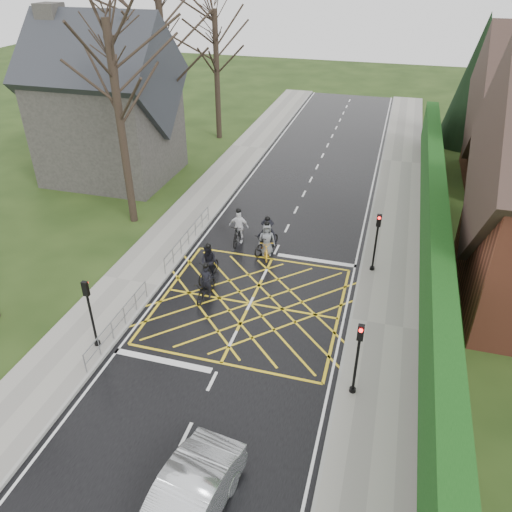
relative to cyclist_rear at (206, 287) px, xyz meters
The scene contains 22 objects.
ground 2.17m from the cyclist_rear, ahead, with size 120.00×120.00×0.00m, color black.
road 2.17m from the cyclist_rear, ahead, with size 9.00×80.00×0.01m, color black.
sidewalk_right 8.11m from the cyclist_rear, ahead, with size 3.00×80.00×0.15m, color gray.
sidewalk_left 3.95m from the cyclist_rear, behind, with size 3.00×80.00×0.15m, color gray.
stone_wall 11.56m from the cyclist_rear, 31.62° to the left, with size 0.50×38.00×0.70m, color slate.
hedge 11.65m from the cyclist_rear, 31.62° to the left, with size 0.90×38.00×2.80m, color black.
conifer 29.38m from the cyclist_rear, 63.77° to the left, with size 4.60×4.60×10.00m.
church 17.18m from the cyclist_rear, 133.51° to the left, with size 8.80×7.80×11.00m.
tree_near 11.75m from the cyclist_rear, 138.76° to the left, with size 9.24×9.24×11.44m.
tree_mid 18.03m from the cyclist_rear, 119.37° to the left, with size 10.08×10.08×12.48m.
tree_far 24.13m from the cyclist_rear, 108.10° to the left, with size 8.40×8.40×10.40m.
railing_south 4.29m from the cyclist_rear, 126.65° to the right, with size 0.05×5.04×1.03m.
railing_north 4.80m from the cyclist_rear, 122.26° to the left, with size 0.05×6.04×1.03m.
traffic_light_ne 8.42m from the cyclist_rear, 30.61° to the left, with size 0.24×0.31×3.21m.
traffic_light_se 8.37m from the cyclist_rear, 29.98° to the right, with size 0.24×0.31×3.21m.
traffic_light_sw 5.47m from the cyclist_rear, 124.16° to the right, with size 0.24×0.31×3.21m.
cyclist_rear is the anchor object (origin of this frame).
cyclist_back 1.53m from the cyclist_rear, 105.77° to the left, with size 0.97×2.01×1.96m.
cyclist_mid 5.09m from the cyclist_rear, 71.58° to the left, with size 1.41×2.21×2.03m.
cyclist_front 5.29m from the cyclist_rear, 91.38° to the left, with size 1.11×2.05×2.03m.
cyclist_lead 4.71m from the cyclist_rear, 68.98° to the left, with size 1.27×2.14×1.97m.
car 10.81m from the cyclist_rear, 72.36° to the right, with size 1.67×4.80×1.58m, color silver.
Camera 1 is at (5.27, -17.45, 13.73)m, focal length 35.00 mm.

